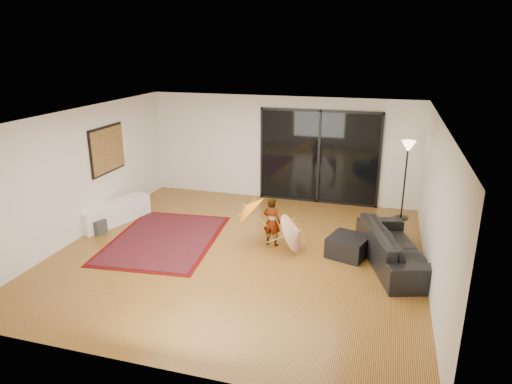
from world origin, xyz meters
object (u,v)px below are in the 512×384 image
at_px(sofa, 396,247).
at_px(ottoman, 348,246).
at_px(child, 272,222).
at_px(media_console, 115,213).

height_order(sofa, ottoman, sofa).
xyz_separation_m(sofa, ottoman, (-0.88, 0.11, -0.15)).
height_order(ottoman, child, child).
distance_m(media_console, sofa, 6.21).
distance_m(sofa, child, 2.44).
xyz_separation_m(media_console, sofa, (6.20, -0.35, 0.10)).
bearing_deg(sofa, ottoman, 65.33).
distance_m(media_console, ottoman, 5.33).
bearing_deg(ottoman, child, 177.39).
xyz_separation_m(media_console, ottoman, (5.32, -0.24, -0.05)).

